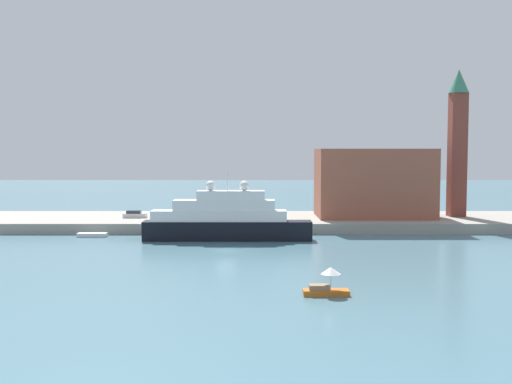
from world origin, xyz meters
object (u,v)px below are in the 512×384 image
at_px(work_barge, 93,235).
at_px(parked_car, 136,215).
at_px(small_motorboat, 328,284).
at_px(bell_tower, 459,137).
at_px(large_yacht, 226,220).
at_px(harbor_building, 375,183).
at_px(person_figure, 161,215).
at_px(mooring_bollard, 232,221).

distance_m(work_barge, parked_car, 13.00).
bearing_deg(small_motorboat, parked_car, 119.00).
bearing_deg(work_barge, small_motorboat, -49.96).
bearing_deg(work_barge, bell_tower, 13.21).
bearing_deg(large_yacht, small_motorboat, -72.29).
height_order(harbor_building, person_figure, harbor_building).
distance_m(large_yacht, harbor_building, 31.03).
bearing_deg(bell_tower, large_yacht, -156.46).
height_order(small_motorboat, work_barge, small_motorboat).
bearing_deg(person_figure, large_yacht, -45.11).
bearing_deg(bell_tower, harbor_building, -176.91).
bearing_deg(person_figure, small_motorboat, -63.89).
relative_size(bell_tower, mooring_bollard, 42.68).
relative_size(work_barge, mooring_bollard, 7.36).
bearing_deg(large_yacht, mooring_bollard, 85.25).
relative_size(harbor_building, parked_car, 4.93).
relative_size(small_motorboat, parked_car, 1.05).
bearing_deg(parked_car, person_figure, -35.26).
relative_size(work_barge, parked_car, 1.11).
xyz_separation_m(work_barge, person_figure, (9.21, 8.62, 2.20)).
bearing_deg(mooring_bollard, person_figure, 159.78).
height_order(work_barge, person_figure, person_figure).
xyz_separation_m(parked_car, mooring_bollard, (17.38, -8.08, -0.24)).
xyz_separation_m(large_yacht, parked_car, (-16.78, 15.37, -0.77)).
xyz_separation_m(large_yacht, small_motorboat, (11.22, -35.14, -1.98)).
relative_size(small_motorboat, person_figure, 2.46).
xyz_separation_m(small_motorboat, mooring_bollard, (-10.61, 42.42, 0.96)).
distance_m(work_barge, harbor_building, 49.14).
height_order(work_barge, parked_car, parked_car).
height_order(parked_car, mooring_bollard, parked_car).
height_order(large_yacht, harbor_building, harbor_building).
xyz_separation_m(bell_tower, mooring_bollard, (-40.06, -10.43, -13.88)).
bearing_deg(bell_tower, work_barge, -166.79).
height_order(large_yacht, person_figure, large_yacht).
bearing_deg(bell_tower, person_figure, -173.64).
distance_m(small_motorboat, parked_car, 57.76).
bearing_deg(harbor_building, small_motorboat, -105.43).
xyz_separation_m(large_yacht, person_figure, (-11.82, 11.87, -0.51)).
bearing_deg(person_figure, work_barge, -136.87).
relative_size(large_yacht, work_barge, 5.61).
xyz_separation_m(harbor_building, bell_tower, (15.09, 0.82, 8.13)).
xyz_separation_m(large_yacht, bell_tower, (40.67, 17.72, 12.87)).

